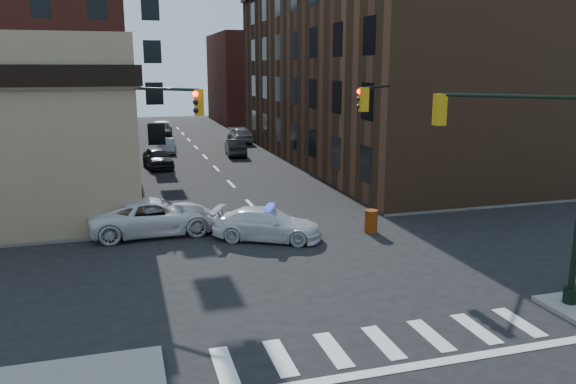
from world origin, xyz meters
TOP-DOWN VIEW (x-y plane):
  - ground at (0.00, 0.00)m, footprint 140.00×140.00m
  - sidewalk_ne at (23.00, 32.75)m, footprint 34.00×54.50m
  - commercial_row_ne at (13.00, 22.50)m, footprint 14.00×34.00m
  - filler_nw at (-16.00, 62.00)m, footprint 20.00×18.00m
  - filler_ne at (14.00, 58.00)m, footprint 16.00×16.00m
  - signal_pole_se at (6.04, -5.52)m, footprint 5.40×5.27m
  - signal_pole_nw at (-5.85, 5.34)m, footprint 3.58×3.67m
  - signal_pole_ne at (5.84, 5.35)m, footprint 3.67×3.58m
  - tree_ne_near at (7.50, 26.00)m, footprint 3.00×3.00m
  - tree_ne_far at (7.50, 34.00)m, footprint 3.00×3.00m
  - police_car at (-0.71, 3.48)m, footprint 5.24×3.93m
  - pickup at (-5.44, 5.80)m, footprint 6.04×3.00m
  - parked_car_wnear at (-4.22, 23.57)m, footprint 2.37×4.73m
  - parked_car_wfar at (-2.98, 31.17)m, footprint 1.44×3.98m
  - parked_car_wdeep at (-2.50, 43.45)m, footprint 2.66×5.50m
  - parked_car_enear at (2.68, 28.00)m, footprint 1.94×4.58m
  - parked_car_efar at (4.78, 36.15)m, footprint 2.06×4.87m
  - pedestrian_a at (-9.81, 9.52)m, footprint 0.73×0.49m
  - pedestrian_b at (-9.88, 6.00)m, footprint 1.23×1.17m
  - barrel_road at (4.18, 3.16)m, footprint 0.78×0.78m
  - barrel_bank at (-2.73, 5.60)m, footprint 0.62×0.62m
  - barricade_nw_a at (-6.54, 5.70)m, footprint 1.49×0.95m
  - barricade_nw_b at (-8.50, 7.26)m, footprint 1.27×0.79m

SIDE VIEW (x-z plane):
  - ground at x=0.00m, z-range 0.00..0.00m
  - sidewalk_ne at x=23.00m, z-range 0.00..0.15m
  - barrel_bank at x=-2.73m, z-range 0.00..0.90m
  - barrel_road at x=4.18m, z-range 0.00..1.08m
  - barricade_nw_b at x=-8.50m, z-range 0.15..1.03m
  - parked_car_wfar at x=-2.98m, z-range 0.00..1.30m
  - barricade_nw_a at x=-6.54m, z-range 0.15..1.18m
  - police_car at x=-0.71m, z-range 0.00..1.41m
  - parked_car_enear at x=2.68m, z-range 0.00..1.47m
  - parked_car_wdeep at x=-2.50m, z-range 0.00..1.54m
  - parked_car_wnear at x=-4.22m, z-range 0.00..1.55m
  - pickup at x=-5.44m, z-range 0.00..1.64m
  - parked_car_efar at x=4.78m, z-range 0.00..1.65m
  - pedestrian_a at x=-9.81m, z-range 0.15..2.12m
  - pedestrian_b at x=-9.88m, z-range 0.15..2.15m
  - tree_ne_near at x=7.50m, z-range 1.06..5.91m
  - tree_ne_far at x=7.50m, z-range 1.06..5.91m
  - signal_pole_nw at x=-5.85m, z-range 0.34..8.34m
  - signal_pole_ne at x=5.84m, z-range 0.34..8.34m
  - signal_pole_se at x=6.04m, z-range 0.61..8.61m
  - filler_ne at x=14.00m, z-range 0.00..12.00m
  - commercial_row_ne at x=13.00m, z-range 0.00..14.00m
  - filler_nw at x=-16.00m, z-range 0.00..16.00m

